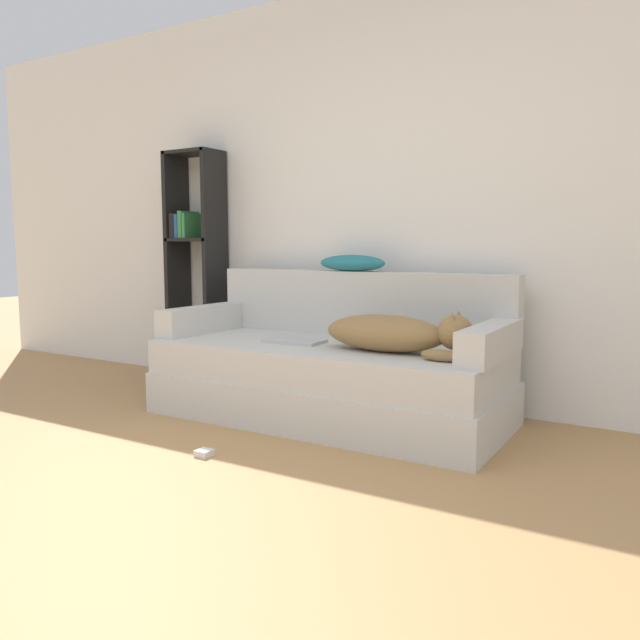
% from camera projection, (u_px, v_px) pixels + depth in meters
% --- Properties ---
extents(ground_plane, '(20.00, 20.00, 0.00)m').
position_uv_depth(ground_plane, '(34.00, 574.00, 1.95)').
color(ground_plane, tan).
extents(wall_back, '(7.95, 0.06, 2.70)m').
position_uv_depth(wall_back, '(390.00, 195.00, 4.05)').
color(wall_back, white).
rests_on(wall_back, ground_plane).
extents(couch, '(2.07, 0.93, 0.45)m').
position_uv_depth(couch, '(328.00, 382.00, 3.70)').
color(couch, silver).
rests_on(couch, ground_plane).
extents(couch_backrest, '(2.03, 0.15, 0.41)m').
position_uv_depth(couch_backrest, '(359.00, 304.00, 3.98)').
color(couch_backrest, silver).
rests_on(couch_backrest, couch).
extents(couch_arm_left, '(0.15, 0.74, 0.17)m').
position_uv_depth(couch_arm_left, '(203.00, 319.00, 4.14)').
color(couch_arm_left, silver).
rests_on(couch_arm_left, couch).
extents(couch_arm_right, '(0.15, 0.74, 0.17)m').
position_uv_depth(couch_arm_right, '(491.00, 342.00, 3.17)').
color(couch_arm_right, silver).
rests_on(couch_arm_right, couch).
extents(dog, '(0.84, 0.32, 0.24)m').
position_uv_depth(dog, '(395.00, 333.00, 3.36)').
color(dog, olive).
rests_on(dog, couch).
extents(laptop, '(0.35, 0.23, 0.02)m').
position_uv_depth(laptop, '(295.00, 341.00, 3.71)').
color(laptop, '#B7B7BC').
rests_on(laptop, couch).
extents(throw_pillow, '(0.45, 0.19, 0.10)m').
position_uv_depth(throw_pillow, '(352.00, 263.00, 3.96)').
color(throw_pillow, teal).
rests_on(throw_pillow, couch_backrest).
extents(bookshelf, '(0.42, 0.26, 1.72)m').
position_uv_depth(bookshelf, '(195.00, 254.00, 4.71)').
color(bookshelf, black).
rests_on(bookshelf, ground_plane).
extents(power_adapter, '(0.07, 0.07, 0.03)m').
position_uv_depth(power_adapter, '(204.00, 453.00, 3.04)').
color(power_adapter, silver).
rests_on(power_adapter, ground_plane).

